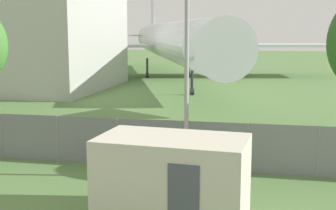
% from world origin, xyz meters
% --- Properties ---
extents(perimeter_fence, '(56.07, 0.07, 1.90)m').
position_xyz_m(perimeter_fence, '(-0.00, 10.76, 0.95)').
color(perimeter_fence, gray).
rests_on(perimeter_fence, ground).
extents(airplane, '(38.87, 46.88, 12.16)m').
position_xyz_m(airplane, '(-4.70, 44.19, 4.15)').
color(airplane, silver).
rests_on(airplane, ground).
extents(portable_cabin, '(4.32, 2.66, 2.36)m').
position_xyz_m(portable_cabin, '(3.18, 6.01, 1.18)').
color(portable_cabin, beige).
rests_on(portable_cabin, ground).
extents(light_mast, '(0.44, 0.44, 7.93)m').
position_xyz_m(light_mast, '(2.93, 9.77, 4.83)').
color(light_mast, '#99999E').
rests_on(light_mast, ground).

